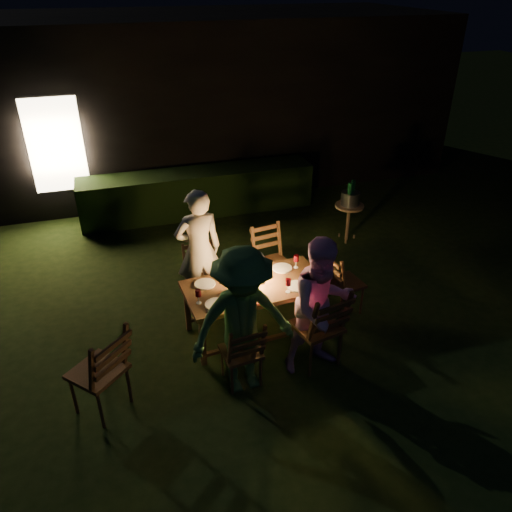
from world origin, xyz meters
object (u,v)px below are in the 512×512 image
object	(u,v)px
chair_far_left	(202,288)
bottle_bucket_b	(352,194)
chair_near_left	(242,363)
lantern	(257,271)
side_table	(349,209)
bottle_bucket_a	(349,197)
chair_end	(343,292)
person_house_side	(199,250)
person_opp_right	(322,307)
bottle_table	(235,279)
dining_table	(255,290)
ice_bucket	(350,199)
person_opp_left	(243,322)
chair_far_right	(272,272)
chair_near_right	(317,339)
chair_spare	(102,384)

from	to	relation	value
chair_far_left	bottle_bucket_b	size ratio (longest dim) A/B	2.81
bottle_bucket_b	chair_near_left	bearing A→B (deg)	-133.91
lantern	side_table	xyz separation A→B (m)	(2.14, 1.84, -0.29)
lantern	side_table	bearing A→B (deg)	40.69
bottle_bucket_a	chair_far_left	bearing A→B (deg)	-157.03
chair_end	person_house_side	size ratio (longest dim) A/B	0.57
person_opp_right	bottle_table	xyz separation A→B (m)	(-0.76, 0.77, 0.03)
chair_near_left	chair_end	distance (m)	1.85
person_opp_right	chair_near_left	bearing A→B (deg)	176.73
chair_near_left	person_house_side	distance (m)	1.68
dining_table	lantern	xyz separation A→B (m)	(0.05, 0.05, 0.23)
chair_far_left	chair_end	distance (m)	1.85
person_opp_right	chair_end	bearing A→B (deg)	46.35
lantern	ice_bucket	distance (m)	2.82
person_opp_left	bottle_table	distance (m)	0.84
side_table	bottle_bucket_a	size ratio (longest dim) A/B	1.97
chair_near_left	ice_bucket	xyz separation A→B (m)	(2.58, 2.69, 0.47)
person_opp_left	lantern	size ratio (longest dim) A/B	4.84
ice_bucket	bottle_bucket_b	bearing A→B (deg)	38.66
chair_near_left	chair_far_right	size ratio (longest dim) A/B	0.91
chair_near_left	side_table	distance (m)	3.74
chair_far_left	person_house_side	xyz separation A→B (m)	(-0.00, 0.05, 0.56)
person_opp_right	bottle_table	size ratio (longest dim) A/B	5.76
chair_near_left	chair_near_right	xyz separation A→B (m)	(0.90, 0.06, 0.05)
bottle_bucket_b	side_table	bearing A→B (deg)	-141.34
person_opp_right	bottle_table	bearing A→B (deg)	130.49
chair_end	ice_bucket	bearing A→B (deg)	143.41
chair_near_right	person_house_side	bearing A→B (deg)	111.92
person_opp_left	side_table	xyz separation A→B (m)	(2.58, 2.74, -0.29)
side_table	chair_end	bearing A→B (deg)	-117.95
side_table	lantern	bearing A→B (deg)	-139.31
chair_near_right	bottle_table	distance (m)	1.16
chair_spare	ice_bucket	distance (m)	4.83
chair_near_right	bottle_bucket_a	distance (m)	3.10
person_house_side	bottle_bucket_a	size ratio (longest dim) A/B	5.17
chair_near_left	bottle_table	size ratio (longest dim) A/B	3.20
chair_end	person_opp_right	distance (m)	1.25
chair_far_left	ice_bucket	bearing A→B (deg)	-157.89
chair_spare	bottle_bucket_a	bearing A→B (deg)	-9.23
person_opp_left	bottle_table	size ratio (longest dim) A/B	6.05
bottle_bucket_a	ice_bucket	bearing A→B (deg)	38.66
person_opp_left	lantern	world-z (taller)	person_opp_left
person_opp_left	side_table	distance (m)	3.77
person_opp_left	bottle_bucket_b	xyz separation A→B (m)	(2.63, 2.78, -0.06)
chair_end	person_opp_left	distance (m)	1.95
chair_near_left	bottle_table	distance (m)	0.97
chair_spare	lantern	size ratio (longest dim) A/B	3.08
chair_far_left	chair_end	size ratio (longest dim) A/B	0.96
chair_near_right	side_table	size ratio (longest dim) A/B	1.71
person_house_side	side_table	size ratio (longest dim) A/B	2.63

